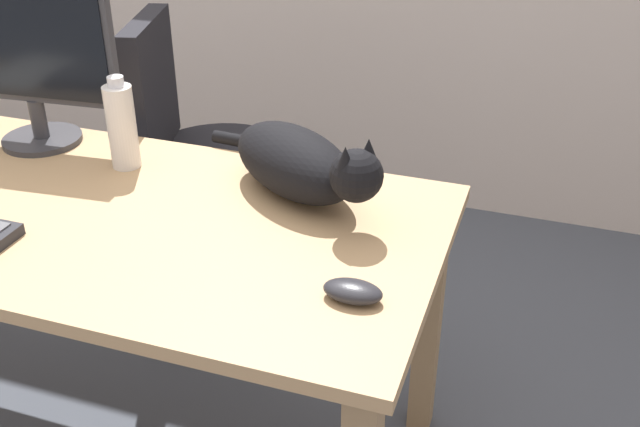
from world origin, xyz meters
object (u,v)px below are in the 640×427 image
(monitor, at_px, (26,57))
(water_bottle, at_px, (122,126))
(office_chair, at_px, (205,189))
(computer_mouse, at_px, (353,291))
(cat, at_px, (300,163))

(monitor, height_order, water_bottle, monitor)
(office_chair, bearing_deg, computer_mouse, -48.24)
(office_chair, bearing_deg, cat, -43.06)
(cat, bearing_deg, office_chair, 136.94)
(monitor, height_order, computer_mouse, monitor)
(office_chair, distance_m, monitor, 0.70)
(cat, distance_m, water_bottle, 0.45)
(monitor, xyz_separation_m, computer_mouse, (0.96, -0.40, -0.21))
(monitor, distance_m, water_bottle, 0.31)
(office_chair, xyz_separation_m, monitor, (-0.24, -0.40, 0.52))
(office_chair, height_order, water_bottle, office_chair)
(cat, xyz_separation_m, computer_mouse, (0.22, -0.34, -0.06))
(office_chair, distance_m, water_bottle, 0.60)
(cat, height_order, computer_mouse, cat)
(monitor, xyz_separation_m, water_bottle, (0.28, -0.05, -0.12))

